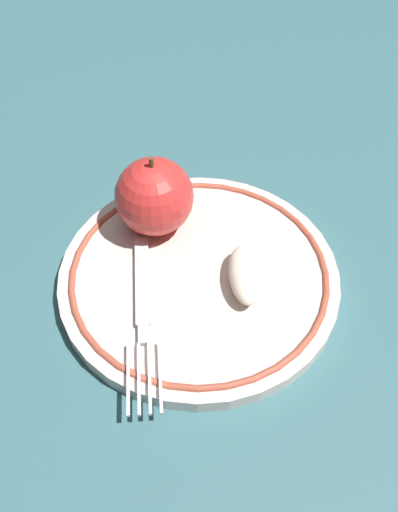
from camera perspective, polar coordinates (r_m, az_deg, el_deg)
ground_plane at (r=0.52m, az=-1.19°, el=-1.74°), size 2.00×2.00×0.00m
plate at (r=0.50m, az=0.00°, el=-2.06°), size 0.25×0.25×0.02m
apple_red_whole at (r=0.51m, az=-4.50°, el=5.95°), size 0.07×0.07×0.08m
apple_slice_front at (r=0.48m, az=4.63°, el=-1.82°), size 0.07×0.06×0.02m
fork at (r=0.47m, az=-5.63°, el=-5.54°), size 0.14×0.12×0.00m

